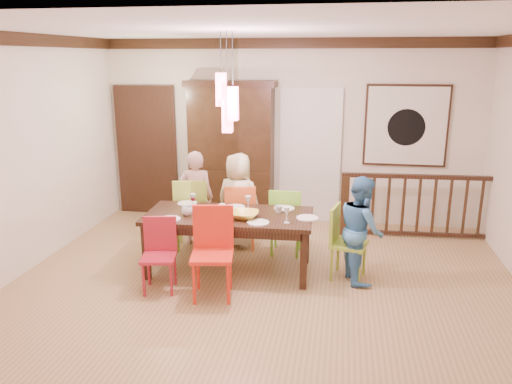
% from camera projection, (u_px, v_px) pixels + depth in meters
% --- Properties ---
extents(floor, '(6.00, 6.00, 0.00)m').
position_uv_depth(floor, '(264.00, 282.00, 5.99)').
color(floor, '#977649').
rests_on(floor, ground).
extents(ceiling, '(6.00, 6.00, 0.00)m').
position_uv_depth(ceiling, '(265.00, 29.00, 5.23)').
color(ceiling, white).
rests_on(ceiling, wall_back).
extents(wall_back, '(6.00, 0.00, 6.00)m').
position_uv_depth(wall_back, '(289.00, 132.00, 7.99)').
color(wall_back, beige).
rests_on(wall_back, floor).
extents(wall_left, '(0.00, 5.00, 5.00)m').
position_uv_depth(wall_left, '(23.00, 155.00, 6.11)').
color(wall_left, beige).
rests_on(wall_left, floor).
extents(crown_molding, '(6.00, 5.00, 0.16)m').
position_uv_depth(crown_molding, '(265.00, 37.00, 5.25)').
color(crown_molding, black).
rests_on(crown_molding, wall_back).
extents(panel_door, '(1.04, 0.07, 2.24)m').
position_uv_depth(panel_door, '(147.00, 153.00, 8.44)').
color(panel_door, black).
rests_on(panel_door, wall_back).
extents(white_doorway, '(0.97, 0.05, 2.22)m').
position_uv_depth(white_doorway, '(310.00, 158.00, 8.00)').
color(white_doorway, silver).
rests_on(white_doorway, wall_back).
extents(painting, '(1.25, 0.06, 1.25)m').
position_uv_depth(painting, '(406.00, 126.00, 7.61)').
color(painting, black).
rests_on(painting, wall_back).
extents(pendant_cluster, '(0.27, 0.21, 1.14)m').
position_uv_depth(pendant_cluster, '(227.00, 103.00, 5.77)').
color(pendant_cluster, '#F34964').
rests_on(pendant_cluster, ceiling).
extents(dining_table, '(2.08, 1.01, 0.75)m').
position_uv_depth(dining_table, '(229.00, 221.00, 6.15)').
color(dining_table, black).
rests_on(dining_table, floor).
extents(chair_far_left, '(0.55, 0.55, 1.01)m').
position_uv_depth(chair_far_left, '(192.00, 207.00, 6.97)').
color(chair_far_left, '#A1C740').
rests_on(chair_far_left, floor).
extents(chair_far_mid, '(0.49, 0.49, 0.93)m').
position_uv_depth(chair_far_mid, '(241.00, 211.00, 6.97)').
color(chair_far_mid, orange).
rests_on(chair_far_mid, floor).
extents(chair_far_right, '(0.43, 0.43, 0.93)m').
position_uv_depth(chair_far_right, '(286.00, 216.00, 6.76)').
color(chair_far_right, '#75C92F').
rests_on(chair_far_right, floor).
extents(chair_near_left, '(0.45, 0.45, 0.84)m').
position_uv_depth(chair_near_left, '(158.00, 251.00, 5.66)').
color(chair_near_left, '#A71A2A').
rests_on(chair_near_left, floor).
extents(chair_near_mid, '(0.53, 0.53, 1.01)m').
position_uv_depth(chair_near_mid, '(212.00, 248.00, 5.49)').
color(chair_near_mid, red).
rests_on(chair_near_mid, floor).
extents(chair_end_right, '(0.48, 0.48, 0.90)m').
position_uv_depth(chair_end_right, '(349.00, 238.00, 5.99)').
color(chair_end_right, '#8CAC2B').
rests_on(chair_end_right, floor).
extents(china_hutch, '(1.43, 0.46, 2.27)m').
position_uv_depth(china_hutch, '(231.00, 152.00, 8.02)').
color(china_hutch, black).
rests_on(china_hutch, floor).
extents(balustrade, '(2.29, 0.21, 0.96)m').
position_uv_depth(balustrade, '(419.00, 205.00, 7.38)').
color(balustrade, black).
rests_on(balustrade, floor).
extents(person_far_left, '(0.54, 0.40, 1.36)m').
position_uv_depth(person_far_left, '(196.00, 198.00, 7.08)').
color(person_far_left, '#DBA8A6').
rests_on(person_far_left, floor).
extents(person_far_mid, '(0.73, 0.56, 1.34)m').
position_uv_depth(person_far_mid, '(238.00, 200.00, 7.00)').
color(person_far_mid, beige).
rests_on(person_far_mid, floor).
extents(person_end_right, '(0.64, 0.74, 1.28)m').
position_uv_depth(person_end_right, '(361.00, 229.00, 5.91)').
color(person_end_right, teal).
rests_on(person_end_right, floor).
extents(serving_bowl, '(0.34, 0.34, 0.08)m').
position_uv_depth(serving_bowl, '(245.00, 215.00, 5.96)').
color(serving_bowl, gold).
rests_on(serving_bowl, dining_table).
extents(small_bowl, '(0.23, 0.23, 0.06)m').
position_uv_depth(small_bowl, '(220.00, 209.00, 6.23)').
color(small_bowl, white).
rests_on(small_bowl, dining_table).
extents(cup_left, '(0.18, 0.18, 0.11)m').
position_uv_depth(cup_left, '(187.00, 211.00, 6.07)').
color(cup_left, silver).
rests_on(cup_left, dining_table).
extents(cup_right, '(0.12, 0.12, 0.09)m').
position_uv_depth(cup_right, '(279.00, 209.00, 6.17)').
color(cup_right, silver).
rests_on(cup_right, dining_table).
extents(plate_far_left, '(0.26, 0.26, 0.01)m').
position_uv_depth(plate_far_left, '(187.00, 203.00, 6.55)').
color(plate_far_left, white).
rests_on(plate_far_left, dining_table).
extents(plate_far_mid, '(0.26, 0.26, 0.01)m').
position_uv_depth(plate_far_mid, '(235.00, 207.00, 6.38)').
color(plate_far_mid, white).
rests_on(plate_far_mid, dining_table).
extents(plate_far_right, '(0.26, 0.26, 0.01)m').
position_uv_depth(plate_far_right, '(284.00, 208.00, 6.33)').
color(plate_far_right, white).
rests_on(plate_far_right, dining_table).
extents(plate_near_left, '(0.26, 0.26, 0.01)m').
position_uv_depth(plate_near_left, '(170.00, 219.00, 5.92)').
color(plate_near_left, white).
rests_on(plate_near_left, dining_table).
extents(plate_near_mid, '(0.26, 0.26, 0.01)m').
position_uv_depth(plate_near_mid, '(258.00, 223.00, 5.79)').
color(plate_near_mid, white).
rests_on(plate_near_mid, dining_table).
extents(plate_end_right, '(0.26, 0.26, 0.01)m').
position_uv_depth(plate_end_right, '(307.00, 218.00, 5.96)').
color(plate_end_right, white).
rests_on(plate_end_right, dining_table).
extents(wine_glass_a, '(0.08, 0.08, 0.19)m').
position_uv_depth(wine_glass_a, '(193.00, 201.00, 6.33)').
color(wine_glass_a, '#590C19').
rests_on(wine_glass_a, dining_table).
extents(wine_glass_b, '(0.08, 0.08, 0.19)m').
position_uv_depth(wine_glass_b, '(248.00, 203.00, 6.24)').
color(wine_glass_b, silver).
rests_on(wine_glass_b, dining_table).
extents(wine_glass_c, '(0.08, 0.08, 0.19)m').
position_uv_depth(wine_glass_c, '(222.00, 212.00, 5.91)').
color(wine_glass_c, '#590C19').
rests_on(wine_glass_c, dining_table).
extents(wine_glass_d, '(0.08, 0.08, 0.19)m').
position_uv_depth(wine_glass_d, '(287.00, 215.00, 5.78)').
color(wine_glass_d, silver).
rests_on(wine_glass_d, dining_table).
extents(napkin, '(0.18, 0.14, 0.01)m').
position_uv_depth(napkin, '(222.00, 222.00, 5.79)').
color(napkin, '#D83359').
rests_on(napkin, dining_table).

